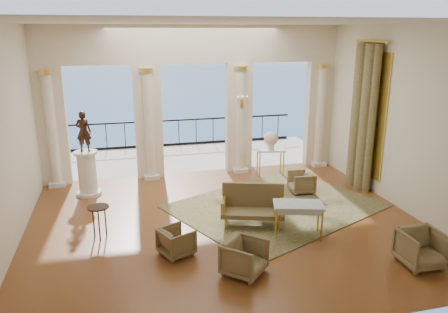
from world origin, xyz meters
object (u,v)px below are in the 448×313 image
object	(u,v)px
armchair_a	(244,256)
game_table	(298,207)
statue	(83,131)
armchair_c	(301,181)
console_table	(271,154)
settee	(253,205)
armchair_b	(422,247)
pedestal	(87,174)
side_table	(98,211)
armchair_d	(176,240)

from	to	relation	value
armchair_a	game_table	xyz separation A→B (m)	(1.59, 1.25, 0.30)
statue	armchair_a	bearing A→B (deg)	133.43
game_table	armchair_a	bearing A→B (deg)	-124.74
armchair_c	console_table	distance (m)	1.69
armchair_c	console_table	size ratio (longest dim) A/B	0.71
console_table	settee	bearing A→B (deg)	-105.18
armchair_b	armchair_c	distance (m)	4.23
game_table	pedestal	bearing A→B (deg)	158.20
console_table	side_table	xyz separation A→B (m)	(-5.02, -3.14, -0.05)
settee	game_table	bearing A→B (deg)	-26.26
armchair_c	pedestal	distance (m)	5.86
armchair_a	pedestal	size ratio (longest dim) A/B	0.59
settee	side_table	xyz separation A→B (m)	(-3.42, 0.12, 0.16)
pedestal	statue	distance (m)	1.18
armchair_a	armchair_d	bearing A→B (deg)	91.25
armchair_a	game_table	distance (m)	2.05
pedestal	console_table	distance (m)	5.40
console_table	pedestal	bearing A→B (deg)	-165.11
game_table	statue	distance (m)	5.96
armchair_b	armchair_d	bearing A→B (deg)	161.68
armchair_b	settee	world-z (taller)	settee
game_table	pedestal	size ratio (longest dim) A/B	0.97
armchair_a	game_table	world-z (taller)	game_table
game_table	side_table	xyz separation A→B (m)	(-4.20, 0.88, -0.03)
armchair_a	side_table	xyz separation A→B (m)	(-2.62, 2.14, 0.27)
armchair_c	settee	world-z (taller)	settee
statue	game_table	bearing A→B (deg)	153.49
settee	console_table	world-z (taller)	settee
statue	side_table	bearing A→B (deg)	109.64
armchair_a	pedestal	distance (m)	5.75
armchair_b	console_table	xyz separation A→B (m)	(-0.94, 5.80, 0.29)
armchair_b	game_table	bearing A→B (deg)	135.54
armchair_c	side_table	size ratio (longest dim) A/B	0.88
settee	side_table	world-z (taller)	settee
armchair_c	statue	bearing A→B (deg)	-98.17
armchair_c	armchair_d	size ratio (longest dim) A/B	1.04
armchair_b	armchair_d	distance (m)	4.72
game_table	settee	bearing A→B (deg)	152.73
console_table	armchair_a	bearing A→B (deg)	-103.41
armchair_b	game_table	xyz separation A→B (m)	(-1.76, 1.78, 0.27)
armchair_d	settee	distance (m)	2.16
armchair_a	pedestal	world-z (taller)	pedestal
armchair_d	game_table	xyz separation A→B (m)	(2.70, 0.23, 0.35)
pedestal	side_table	distance (m)	2.81
armchair_a	game_table	bearing A→B (deg)	-7.82
armchair_a	settee	distance (m)	2.18
game_table	statue	size ratio (longest dim) A/B	1.10
armchair_c	side_table	distance (m)	5.57
armchair_a	armchair_c	world-z (taller)	armchair_a
side_table	armchair_d	bearing A→B (deg)	-36.51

